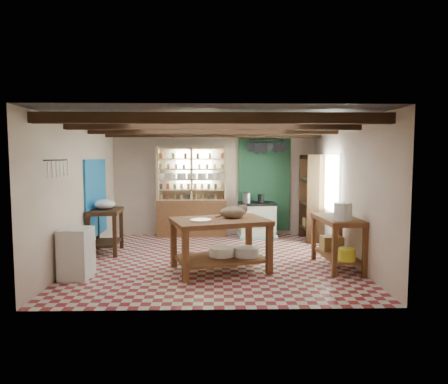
{
  "coord_description": "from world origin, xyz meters",
  "views": [
    {
      "loc": [
        0.02,
        -7.45,
        1.94
      ],
      "look_at": [
        0.19,
        0.3,
        1.27
      ],
      "focal_mm": 32.0,
      "sensor_mm": 36.0,
      "label": 1
    }
  ],
  "objects_px": {
    "work_table": "(220,245)",
    "white_cabinet": "(76,253)",
    "prep_table": "(106,231)",
    "right_counter": "(337,242)",
    "cat": "(233,212)",
    "stove": "(257,220)"
  },
  "relations": [
    {
      "from": "work_table",
      "to": "stove",
      "type": "distance_m",
      "value": 3.02
    },
    {
      "from": "work_table",
      "to": "white_cabinet",
      "type": "xyz_separation_m",
      "value": [
        -2.32,
        -0.36,
        -0.04
      ]
    },
    {
      "from": "right_counter",
      "to": "work_table",
      "type": "bearing_deg",
      "value": -178.63
    },
    {
      "from": "work_table",
      "to": "prep_table",
      "type": "bearing_deg",
      "value": 132.99
    },
    {
      "from": "prep_table",
      "to": "white_cabinet",
      "type": "relative_size",
      "value": 1.11
    },
    {
      "from": "work_table",
      "to": "white_cabinet",
      "type": "bearing_deg",
      "value": 171.32
    },
    {
      "from": "work_table",
      "to": "stove",
      "type": "relative_size",
      "value": 1.81
    },
    {
      "from": "prep_table",
      "to": "right_counter",
      "type": "relative_size",
      "value": 0.72
    },
    {
      "from": "work_table",
      "to": "white_cabinet",
      "type": "height_order",
      "value": "work_table"
    },
    {
      "from": "white_cabinet",
      "to": "cat",
      "type": "distance_m",
      "value": 2.66
    },
    {
      "from": "stove",
      "to": "prep_table",
      "type": "xyz_separation_m",
      "value": [
        -3.24,
        -1.56,
        0.02
      ]
    },
    {
      "from": "prep_table",
      "to": "work_table",
      "type": "bearing_deg",
      "value": -33.36
    },
    {
      "from": "stove",
      "to": "right_counter",
      "type": "relative_size",
      "value": 0.7
    },
    {
      "from": "stove",
      "to": "cat",
      "type": "height_order",
      "value": "cat"
    },
    {
      "from": "stove",
      "to": "white_cabinet",
      "type": "relative_size",
      "value": 1.08
    },
    {
      "from": "work_table",
      "to": "stove",
      "type": "height_order",
      "value": "work_table"
    },
    {
      "from": "right_counter",
      "to": "cat",
      "type": "height_order",
      "value": "cat"
    },
    {
      "from": "white_cabinet",
      "to": "cat",
      "type": "height_order",
      "value": "cat"
    },
    {
      "from": "prep_table",
      "to": "white_cabinet",
      "type": "xyz_separation_m",
      "value": [
        -0.02,
        -1.66,
        -0.05
      ]
    },
    {
      "from": "white_cabinet",
      "to": "right_counter",
      "type": "distance_m",
      "value": 4.43
    },
    {
      "from": "stove",
      "to": "cat",
      "type": "distance_m",
      "value": 2.89
    },
    {
      "from": "white_cabinet",
      "to": "right_counter",
      "type": "height_order",
      "value": "right_counter"
    }
  ]
}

